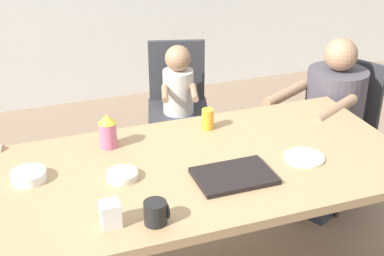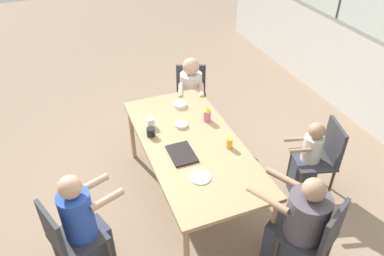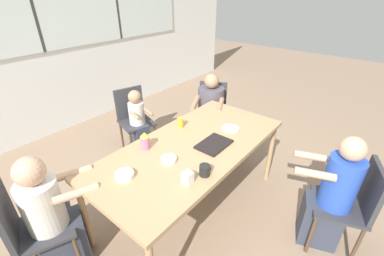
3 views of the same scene
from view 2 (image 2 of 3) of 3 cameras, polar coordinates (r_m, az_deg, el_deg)
name	(u,v)px [view 2 (image 2 of 3)]	position (r m, az deg, el deg)	size (l,w,h in m)	color
ground_plane	(192,198)	(4.17, 0.00, -10.66)	(16.00, 16.00, 0.00)	#8C725B
dining_table	(192,147)	(3.68, 0.00, -2.98)	(1.93, 0.91, 0.77)	tan
chair_for_woman_green_shirt	(66,237)	(3.33, -18.62, -15.44)	(0.51, 0.51, 0.88)	#333338
chair_for_man_blue_shirt	(319,235)	(3.34, 18.76, -15.23)	(0.54, 0.54, 0.88)	#333338
chair_for_man_teal_shirt	(191,93)	(4.92, -0.16, 5.43)	(0.52, 0.52, 0.88)	#333338
chair_for_toddler	(323,153)	(4.14, 19.37, -3.66)	(0.49, 0.49, 0.88)	#333338
person_woman_green_shirt	(85,228)	(3.37, -16.05, -14.40)	(0.42, 0.54, 1.10)	#333847
person_man_blue_shirt	(298,229)	(3.42, 15.91, -14.58)	(0.71, 0.59, 1.06)	#333847
person_man_teal_shirt	(191,101)	(4.79, -0.14, 4.12)	(0.56, 0.44, 1.08)	#333847
person_toddler	(307,161)	(4.14, 17.12, -4.87)	(0.29, 0.40, 0.91)	#333847
food_tray_dark	(182,154)	(3.50, -1.57, -3.94)	(0.32, 0.22, 0.02)	black
coffee_mug	(151,132)	(3.73, -6.29, -0.63)	(0.09, 0.08, 0.09)	black
sippy_cup	(207,114)	(3.90, 2.34, 2.18)	(0.08, 0.08, 0.16)	#CC668C
juice_glass	(229,143)	(3.57, 5.73, -2.29)	(0.06, 0.06, 0.10)	gold
milk_carton_small	(150,122)	(3.86, -6.37, 0.84)	(0.07, 0.07, 0.10)	silver
bowl_white_shallow	(180,105)	(4.17, -1.87, 3.59)	(0.14, 0.14, 0.04)	white
bowl_cereal	(181,125)	(3.86, -1.64, 0.50)	(0.13, 0.13, 0.03)	silver
plate_tortillas	(201,177)	(3.27, 1.33, -7.55)	(0.18, 0.18, 0.01)	beige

